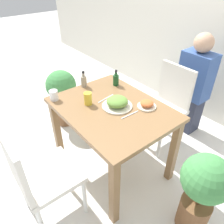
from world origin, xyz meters
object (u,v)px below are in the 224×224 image
juice_glass (88,99)px  sauce_bottle (84,81)px  condiment_bottle (116,79)px  chair_near (37,175)px  potted_plant_left (62,92)px  drink_cup (54,95)px  side_plate (147,104)px  potted_plant_right (202,190)px  person_figure (193,86)px  chair_far (167,102)px  food_plate (117,103)px

juice_glass → sauce_bottle: bearing=153.6°
condiment_bottle → chair_near: bearing=-70.4°
potted_plant_left → drink_cup: bearing=-30.2°
side_plate → potted_plant_right: (0.68, -0.12, -0.31)m
side_plate → potted_plant_left: bearing=-168.6°
chair_near → drink_cup: bearing=-40.4°
person_figure → potted_plant_right: bearing=-51.8°
potted_plant_left → person_figure: bearing=47.4°
side_plate → potted_plant_left: (-1.15, -0.23, -0.32)m
drink_cup → condiment_bottle: condiment_bottle is taller
chair_far → drink_cup: chair_far is taller
sauce_bottle → person_figure: person_figure is taller
chair_far → food_plate: size_ratio=3.45×
food_plate → potted_plant_right: (0.84, 0.07, -0.32)m
chair_far → condiment_bottle: (-0.31, -0.45, 0.29)m
food_plate → sauce_bottle: 0.48m
food_plate → potted_plant_right: food_plate is taller
drink_cup → juice_glass: (0.25, 0.20, 0.01)m
potted_plant_left → person_figure: person_figure is taller
drink_cup → potted_plant_right: size_ratio=0.12×
potted_plant_right → person_figure: (-0.80, 1.01, 0.13)m
food_plate → juice_glass: 0.25m
condiment_bottle → potted_plant_right: bearing=-8.2°
chair_far → potted_plant_right: chair_far is taller
chair_near → drink_cup: (-0.49, 0.42, 0.27)m
chair_near → person_figure: person_figure is taller
condiment_bottle → drink_cup: bearing=-102.0°
chair_far → person_figure: 0.41m
food_plate → drink_cup: 0.57m
side_plate → condiment_bottle: 0.47m
side_plate → juice_glass: bearing=-133.7°
side_plate → juice_glass: size_ratio=1.46×
chair_far → potted_plant_left: size_ratio=1.25×
potted_plant_left → potted_plant_right: potted_plant_right is taller
side_plate → food_plate: bearing=-130.2°
drink_cup → juice_glass: size_ratio=0.82×
person_figure → food_plate: bearing=-92.4°
food_plate → drink_cup: (-0.43, -0.37, 0.01)m
sauce_bottle → drink_cup: bearing=-82.2°
chair_near → chair_far: bearing=-88.0°
chair_near → sauce_bottle: bearing=-54.7°
side_plate → potted_plant_right: side_plate is taller
chair_near → food_plate: (-0.06, 0.78, 0.27)m
food_plate → chair_near: bearing=-85.8°
drink_cup → potted_plant_left: 0.73m
drink_cup → condiment_bottle: (0.13, 0.60, 0.02)m
food_plate → juice_glass: juice_glass is taller
chair_near → person_figure: size_ratio=0.76×
drink_cup → potted_plant_left: size_ratio=0.13×
sauce_bottle → chair_far: bearing=55.4°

